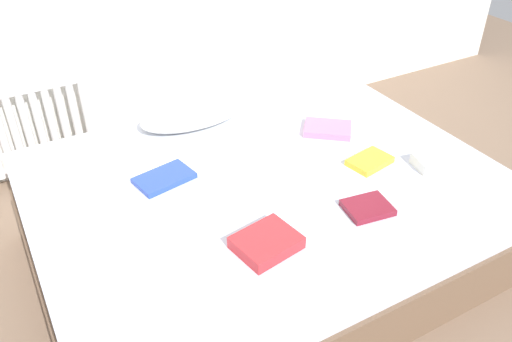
% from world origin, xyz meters
% --- Properties ---
extents(ground_plane, '(8.00, 8.00, 0.00)m').
position_xyz_m(ground_plane, '(0.00, 0.00, 0.00)').
color(ground_plane, '#7F6651').
extents(bed, '(2.00, 1.50, 0.50)m').
position_xyz_m(bed, '(0.00, 0.00, 0.25)').
color(bed, brown).
rests_on(bed, ground).
extents(radiator, '(0.64, 0.04, 0.52)m').
position_xyz_m(radiator, '(-0.79, 1.20, 0.35)').
color(radiator, white).
rests_on(radiator, ground).
extents(pillow, '(0.56, 0.28, 0.11)m').
position_xyz_m(pillow, '(-0.08, 0.56, 0.55)').
color(pillow, white).
rests_on(pillow, bed).
extents(textbook_white, '(0.26, 0.17, 0.05)m').
position_xyz_m(textbook_white, '(0.73, -0.34, 0.53)').
color(textbook_white, white).
rests_on(textbook_white, bed).
extents(textbook_blue, '(0.27, 0.20, 0.02)m').
position_xyz_m(textbook_blue, '(-0.39, 0.16, 0.51)').
color(textbook_blue, '#2847B7').
rests_on(textbook_blue, bed).
extents(textbook_maroon, '(0.20, 0.17, 0.03)m').
position_xyz_m(textbook_maroon, '(0.24, -0.43, 0.51)').
color(textbook_maroon, maroon).
rests_on(textbook_maroon, bed).
extents(textbook_pink, '(0.28, 0.27, 0.03)m').
position_xyz_m(textbook_pink, '(0.47, 0.15, 0.52)').
color(textbook_pink, pink).
rests_on(textbook_pink, bed).
extents(textbook_yellow, '(0.21, 0.16, 0.03)m').
position_xyz_m(textbook_yellow, '(0.46, -0.18, 0.51)').
color(textbook_yellow, yellow).
rests_on(textbook_yellow, bed).
extents(textbook_red, '(0.25, 0.22, 0.05)m').
position_xyz_m(textbook_red, '(-0.22, -0.43, 0.52)').
color(textbook_red, red).
rests_on(textbook_red, bed).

